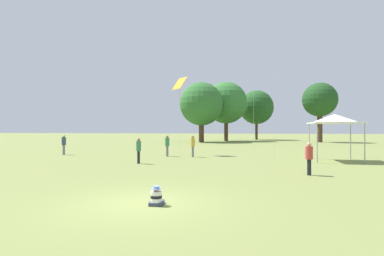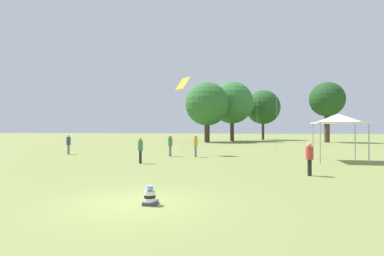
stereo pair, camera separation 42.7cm
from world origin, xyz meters
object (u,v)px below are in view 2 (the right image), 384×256
object	(u,v)px
distant_tree_0	(232,103)
distant_tree_1	(263,107)
person_standing_2	(140,148)
distant_tree_2	(207,104)
person_standing_4	(196,144)
person_standing_5	(170,144)
kite_1	(183,84)
seated_toddler	(150,197)
person_standing_3	(69,143)
distant_tree_3	(327,100)
person_standing_1	(310,156)
canopy_tent	(338,119)

from	to	relation	value
distant_tree_0	distant_tree_1	distance (m)	9.76
person_standing_2	distant_tree_2	world-z (taller)	distant_tree_2
person_standing_4	person_standing_5	xyz separation A→B (m)	(-2.15, 0.15, -0.01)
kite_1	distant_tree_1	xyz separation A→B (m)	(7.11, 39.07, 0.70)
kite_1	distant_tree_2	distance (m)	25.75
seated_toddler	distant_tree_2	size ratio (longest dim) A/B	0.05
person_standing_3	distant_tree_1	size ratio (longest dim) A/B	0.16
distant_tree_1	distant_tree_0	bearing A→B (deg)	-125.97
seated_toddler	distant_tree_0	distance (m)	48.88
kite_1	distant_tree_0	world-z (taller)	distant_tree_0
distant_tree_2	distant_tree_3	distance (m)	20.36
seated_toddler	person_standing_3	bearing A→B (deg)	122.98
kite_1	distant_tree_1	size ratio (longest dim) A/B	0.65
person_standing_4	distant_tree_3	bearing A→B (deg)	144.16
person_standing_1	kite_1	size ratio (longest dim) A/B	0.23
distant_tree_0	distant_tree_1	size ratio (longest dim) A/B	1.07
person_standing_3	distant_tree_0	world-z (taller)	distant_tree_0
seated_toddler	person_standing_2	distance (m)	10.83
person_standing_5	distant_tree_2	world-z (taller)	distant_tree_2
seated_toddler	person_standing_3	distance (m)	20.04
person_standing_2	person_standing_5	xyz separation A→B (m)	(0.37, 5.32, 0.04)
person_standing_1	kite_1	xyz separation A→B (m)	(-8.92, 10.30, 5.23)
canopy_tent	distant_tree_0	bearing A→B (deg)	106.94
canopy_tent	person_standing_5	bearing A→B (deg)	174.37
seated_toddler	distant_tree_1	xyz separation A→B (m)	(3.59, 56.22, 6.64)
distant_tree_2	person_standing_4	bearing A→B (deg)	-81.77
person_standing_3	person_standing_5	size ratio (longest dim) A/B	1.00
person_standing_4	seated_toddler	bearing A→B (deg)	-1.50
distant_tree_0	kite_1	bearing A→B (deg)	-92.54
distant_tree_0	seated_toddler	bearing A→B (deg)	-87.47
person_standing_3	person_standing_5	distance (m)	9.27
seated_toddler	distant_tree_0	world-z (taller)	distant_tree_0
person_standing_4	distant_tree_1	size ratio (longest dim) A/B	0.17
seated_toddler	canopy_tent	distance (m)	16.47
person_standing_4	distant_tree_1	distance (m)	41.97
person_standing_3	person_standing_4	size ratio (longest dim) A/B	1.00
person_standing_5	seated_toddler	bearing A→B (deg)	-159.12
person_standing_3	distant_tree_3	xyz separation A→B (m)	(27.44, 31.42, 6.21)
distant_tree_1	distant_tree_2	world-z (taller)	distant_tree_1
person_standing_5	person_standing_4	bearing A→B (deg)	-88.11
distant_tree_2	person_standing_5	bearing A→B (deg)	-86.14
person_standing_2	person_standing_5	bearing A→B (deg)	-168.64
seated_toddler	distant_tree_2	distance (m)	43.66
person_standing_1	person_standing_2	bearing A→B (deg)	86.66
person_standing_1	person_standing_5	bearing A→B (deg)	62.30
person_standing_4	distant_tree_0	size ratio (longest dim) A/B	0.15
canopy_tent	kite_1	size ratio (longest dim) A/B	0.48
person_standing_3	canopy_tent	xyz separation A→B (m)	(21.67, -0.99, 1.89)
person_standing_1	person_standing_3	xyz separation A→B (m)	(-18.74, 8.08, 0.09)
person_standing_5	distant_tree_0	bearing A→B (deg)	2.53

